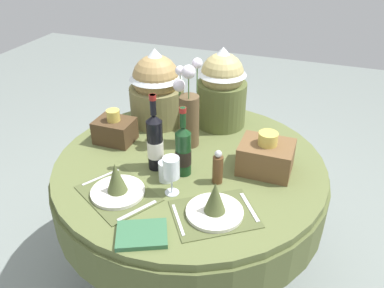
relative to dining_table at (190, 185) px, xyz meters
The scene contains 15 objects.
ground 0.61m from the dining_table, ahead, with size 8.00×8.00×0.00m, color gray.
dining_table is the anchor object (origin of this frame).
place_setting_left 0.46m from the dining_table, 119.92° to the right, with size 0.42×0.39×0.16m.
place_setting_right 0.46m from the dining_table, 55.19° to the right, with size 0.43×0.41×0.16m.
flower_vase 0.38m from the dining_table, 112.23° to the left, with size 0.13×0.15×0.46m.
wine_bottle_left 0.30m from the dining_table, 85.51° to the right, with size 0.08×0.08×0.35m.
wine_bottle_centre 0.34m from the dining_table, 141.17° to the right, with size 0.08×0.08×0.39m.
wine_glass_right 0.39m from the dining_table, 86.65° to the right, with size 0.07×0.07×0.18m.
tumbler_near_left 0.28m from the dining_table, 103.72° to the right, with size 0.07×0.07×0.10m, color silver.
pepper_mill 0.32m from the dining_table, 33.65° to the right, with size 0.05×0.05×0.17m.
book_on_table 0.58m from the dining_table, 88.88° to the right, with size 0.20×0.15×0.02m, color #336642.
gift_tub_back_left 0.61m from the dining_table, 133.99° to the left, with size 0.31×0.31×0.44m.
gift_tub_back_centre 0.59m from the dining_table, 85.99° to the left, with size 0.28×0.28×0.46m.
woven_basket_side_left 0.50m from the dining_table, behind, with size 0.20×0.16×0.18m.
woven_basket_side_right 0.44m from the dining_table, ahead, with size 0.25×0.20×0.20m.
Camera 1 is at (0.58, -1.55, 1.86)m, focal length 36.98 mm.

